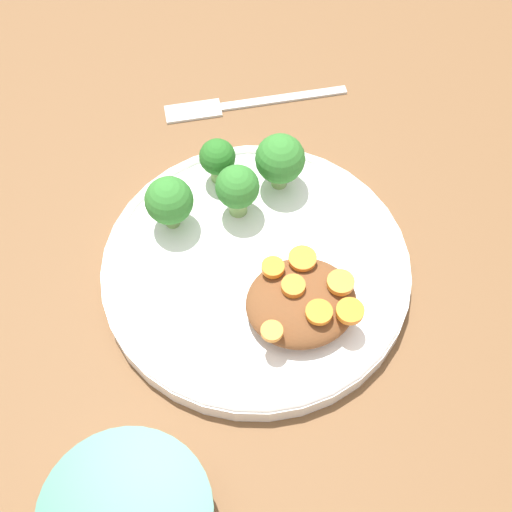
{
  "coord_description": "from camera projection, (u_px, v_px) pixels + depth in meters",
  "views": [
    {
      "loc": [
        0.09,
        0.32,
        0.56
      ],
      "look_at": [
        0.0,
        0.0,
        0.03
      ],
      "focal_mm": 50.0,
      "sensor_mm": 36.0,
      "label": 1
    }
  ],
  "objects": [
    {
      "name": "broccoli_floret_2",
      "position": [
        217.0,
        158.0,
        0.66
      ],
      "size": [
        0.03,
        0.03,
        0.05
      ],
      "color": "#759E51",
      "rests_on": "plate"
    },
    {
      "name": "broccoli_floret_3",
      "position": [
        239.0,
        188.0,
        0.64
      ],
      "size": [
        0.04,
        0.04,
        0.06
      ],
      "color": "#7FA85B",
      "rests_on": "plate"
    },
    {
      "name": "carrot_slice_5",
      "position": [
        350.0,
        311.0,
        0.58
      ],
      "size": [
        0.02,
        0.02,
        0.01
      ],
      "primitive_type": "cylinder",
      "color": "orange",
      "rests_on": "stew_mound"
    },
    {
      "name": "broccoli_floret_1",
      "position": [
        280.0,
        160.0,
        0.65
      ],
      "size": [
        0.05,
        0.05,
        0.06
      ],
      "color": "#7FA85B",
      "rests_on": "plate"
    },
    {
      "name": "stew_mound",
      "position": [
        301.0,
        302.0,
        0.6
      ],
      "size": [
        0.09,
        0.09,
        0.03
      ],
      "primitive_type": "ellipsoid",
      "color": "brown",
      "rests_on": "plate"
    },
    {
      "name": "broccoli_floret_0",
      "position": [
        169.0,
        201.0,
        0.63
      ],
      "size": [
        0.04,
        0.04,
        0.06
      ],
      "color": "#759E51",
      "rests_on": "plate"
    },
    {
      "name": "carrot_slice_3",
      "position": [
        272.0,
        331.0,
        0.57
      ],
      "size": [
        0.02,
        0.02,
        0.0
      ],
      "primitive_type": "cylinder",
      "color": "orange",
      "rests_on": "stew_mound"
    },
    {
      "name": "plate",
      "position": [
        256.0,
        268.0,
        0.64
      ],
      "size": [
        0.28,
        0.28,
        0.02
      ],
      "color": "white",
      "rests_on": "ground_plane"
    },
    {
      "name": "carrot_slice_1",
      "position": [
        293.0,
        286.0,
        0.59
      ],
      "size": [
        0.02,
        0.02,
        0.01
      ],
      "primitive_type": "cylinder",
      "color": "orange",
      "rests_on": "stew_mound"
    },
    {
      "name": "ground_plane",
      "position": [
        256.0,
        275.0,
        0.65
      ],
      "size": [
        4.0,
        4.0,
        0.0
      ],
      "primitive_type": "plane",
      "color": "brown"
    },
    {
      "name": "carrot_slice_2",
      "position": [
        319.0,
        312.0,
        0.58
      ],
      "size": [
        0.02,
        0.02,
        0.0
      ],
      "primitive_type": "cylinder",
      "color": "orange",
      "rests_on": "stew_mound"
    },
    {
      "name": "carrot_slice_0",
      "position": [
        273.0,
        267.0,
        0.6
      ],
      "size": [
        0.02,
        0.02,
        0.01
      ],
      "primitive_type": "cylinder",
      "color": "orange",
      "rests_on": "stew_mound"
    },
    {
      "name": "carrot_slice_4",
      "position": [
        341.0,
        282.0,
        0.59
      ],
      "size": [
        0.02,
        0.02,
        0.01
      ],
      "primitive_type": "cylinder",
      "color": "orange",
      "rests_on": "stew_mound"
    },
    {
      "name": "carrot_slice_6",
      "position": [
        302.0,
        258.0,
        0.6
      ],
      "size": [
        0.02,
        0.02,
        0.0
      ],
      "primitive_type": "cylinder",
      "color": "orange",
      "rests_on": "stew_mound"
    },
    {
      "name": "fork",
      "position": [
        238.0,
        104.0,
        0.76
      ],
      "size": [
        0.2,
        0.03,
        0.01
      ],
      "rotation": [
        0.0,
        0.0,
        6.2
      ],
      "color": "silver",
      "rests_on": "ground_plane"
    }
  ]
}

